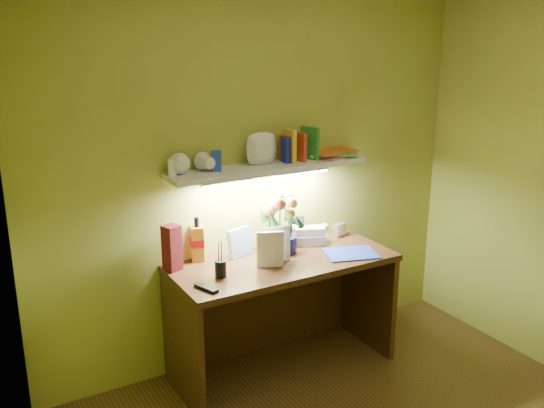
# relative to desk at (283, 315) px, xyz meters

# --- Properties ---
(desk) EXTENTS (1.40, 0.60, 0.75)m
(desk) POSITION_rel_desk_xyz_m (0.00, 0.00, 0.00)
(desk) COLOR #341F0E
(desk) RESTS_ON ground
(flower_bouquet) EXTENTS (0.25, 0.25, 0.38)m
(flower_bouquet) POSITION_rel_desk_xyz_m (0.05, 0.13, 0.57)
(flower_bouquet) COLOR #070839
(flower_bouquet) RESTS_ON desk
(telephone) EXTENTS (0.27, 0.24, 0.13)m
(telephone) POSITION_rel_desk_xyz_m (0.31, 0.18, 0.44)
(telephone) COLOR beige
(telephone) RESTS_ON desk
(desk_clock) EXTENTS (0.10, 0.06, 0.09)m
(desk_clock) POSITION_rel_desk_xyz_m (0.56, 0.19, 0.42)
(desk_clock) COLOR silver
(desk_clock) RESTS_ON desk
(whisky_bottle) EXTENTS (0.09, 0.09, 0.28)m
(whisky_bottle) POSITION_rel_desk_xyz_m (-0.46, 0.25, 0.51)
(whisky_bottle) COLOR #B57517
(whisky_bottle) RESTS_ON desk
(whisky_box) EXTENTS (0.11, 0.11, 0.28)m
(whisky_box) POSITION_rel_desk_xyz_m (-0.65, 0.19, 0.51)
(whisky_box) COLOR maroon
(whisky_box) RESTS_ON desk
(pen_cup) EXTENTS (0.08, 0.08, 0.16)m
(pen_cup) POSITION_rel_desk_xyz_m (-0.44, -0.04, 0.46)
(pen_cup) COLOR black
(pen_cup) RESTS_ON desk
(art_card) EXTENTS (0.18, 0.09, 0.18)m
(art_card) POSITION_rel_desk_xyz_m (-0.20, 0.20, 0.46)
(art_card) COLOR white
(art_card) RESTS_ON desk
(tv_remote) EXTENTS (0.09, 0.16, 0.02)m
(tv_remote) POSITION_rel_desk_xyz_m (-0.59, -0.16, 0.38)
(tv_remote) COLOR black
(tv_remote) RESTS_ON desk
(blue_folder) EXTENTS (0.38, 0.32, 0.01)m
(blue_folder) POSITION_rel_desk_xyz_m (0.42, -0.13, 0.38)
(blue_folder) COLOR blue
(blue_folder) RESTS_ON desk
(desk_book_a) EXTENTS (0.17, 0.05, 0.23)m
(desk_book_a) POSITION_rel_desk_xyz_m (-0.14, -0.01, 0.49)
(desk_book_a) COLOR beige
(desk_book_a) RESTS_ON desk
(desk_book_b) EXTENTS (0.16, 0.08, 0.22)m
(desk_book_b) POSITION_rel_desk_xyz_m (-0.20, -0.03, 0.49)
(desk_book_b) COLOR white
(desk_book_b) RESTS_ON desk
(wall_shelf) EXTENTS (1.33, 0.33, 0.24)m
(wall_shelf) POSITION_rel_desk_xyz_m (0.01, 0.18, 0.96)
(wall_shelf) COLOR white
(wall_shelf) RESTS_ON ground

